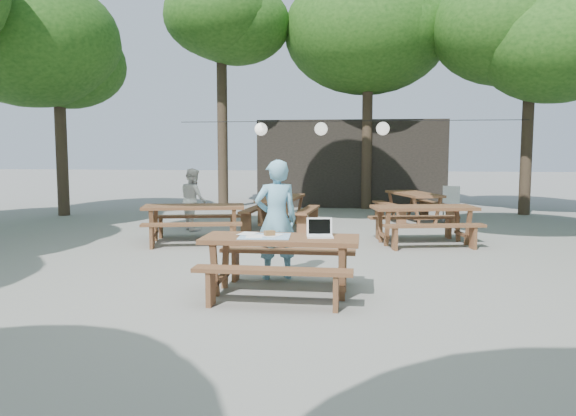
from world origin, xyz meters
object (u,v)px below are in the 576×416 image
(second_person, at_px, (193,199))
(plastic_chair, at_px, (451,211))
(picnic_table_nw, at_px, (194,223))
(woman, at_px, (276,220))
(main_picnic_table, at_px, (281,265))

(second_person, xyz_separation_m, plastic_chair, (6.18, 2.59, -0.46))
(picnic_table_nw, distance_m, woman, 3.64)
(picnic_table_nw, height_order, plastic_chair, plastic_chair)
(main_picnic_table, distance_m, picnic_table_nw, 4.44)
(woman, height_order, second_person, woman)
(picnic_table_nw, relative_size, woman, 1.29)
(main_picnic_table, distance_m, second_person, 6.19)
(woman, distance_m, second_person, 5.32)
(second_person, relative_size, plastic_chair, 1.60)
(woman, relative_size, second_person, 1.20)
(main_picnic_table, relative_size, woman, 1.16)
(picnic_table_nw, relative_size, second_person, 1.54)
(picnic_table_nw, xyz_separation_m, woman, (2.14, -2.91, 0.47))
(woman, height_order, plastic_chair, woman)
(picnic_table_nw, distance_m, second_person, 1.80)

